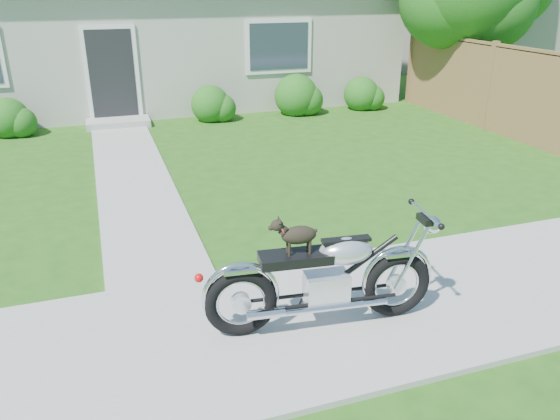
# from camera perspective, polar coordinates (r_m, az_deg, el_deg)

# --- Properties ---
(ground) EXTENTS (80.00, 80.00, 0.00)m
(ground) POSITION_cam_1_polar(r_m,az_deg,el_deg) (5.53, 5.29, -10.76)
(ground) COLOR #235114
(ground) RESTS_ON ground
(sidewalk) EXTENTS (24.00, 2.20, 0.04)m
(sidewalk) POSITION_cam_1_polar(r_m,az_deg,el_deg) (5.52, 5.29, -10.59)
(sidewalk) COLOR #9E9B93
(sidewalk) RESTS_ON ground
(walkway) EXTENTS (1.20, 8.00, 0.03)m
(walkway) POSITION_cam_1_polar(r_m,az_deg,el_deg) (9.69, -15.19, 3.64)
(walkway) COLOR #9E9B93
(walkway) RESTS_ON ground
(house) EXTENTS (12.60, 7.03, 4.50)m
(house) POSITION_cam_1_polar(r_m,az_deg,el_deg) (16.33, -12.63, 19.04)
(house) COLOR #B6B2A5
(house) RESTS_ON ground
(fence) EXTENTS (0.12, 6.62, 1.90)m
(fence) POSITION_cam_1_polar(r_m,az_deg,el_deg) (13.09, 21.08, 11.95)
(fence) COLOR olive
(fence) RESTS_ON ground
(shrub_row) EXTENTS (10.27, 1.07, 1.07)m
(shrub_row) POSITION_cam_1_polar(r_m,az_deg,el_deg) (13.09, -10.41, 10.72)
(shrub_row) COLOR #225D18
(shrub_row) RESTS_ON ground
(potted_plant_right) EXTENTS (0.53, 0.53, 0.68)m
(potted_plant_right) POSITION_cam_1_polar(r_m,az_deg,el_deg) (13.34, -5.97, 10.84)
(potted_plant_right) COLOR #32621B
(potted_plant_right) RESTS_ON ground
(motorcycle_with_dog) EXTENTS (2.22, 0.60, 1.12)m
(motorcycle_with_dog) POSITION_cam_1_polar(r_m,az_deg,el_deg) (5.06, 4.88, -7.05)
(motorcycle_with_dog) COLOR black
(motorcycle_with_dog) RESTS_ON sidewalk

